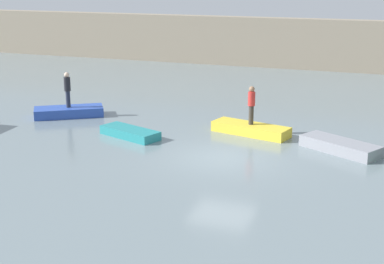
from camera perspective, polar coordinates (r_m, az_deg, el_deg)
ground_plane at (r=22.75m, az=3.11°, el=-2.51°), size 120.00×120.00×0.00m
embankment_wall at (r=43.79m, az=11.93°, el=8.54°), size 80.00×1.20×3.72m
rowboat_blue at (r=29.65m, az=-12.15°, el=1.98°), size 3.54×2.95×0.47m
rowboat_teal at (r=25.55m, az=-6.19°, el=-0.08°), size 3.05×1.97×0.38m
rowboat_yellow at (r=25.95m, az=5.86°, el=0.28°), size 3.71×1.93×0.46m
rowboat_grey at (r=24.09m, az=14.51°, el=-1.37°), size 3.45×2.61×0.47m
person_red_shirt at (r=25.66m, az=5.94°, el=2.88°), size 0.32×0.32×1.74m
person_dark_shirt at (r=29.39m, az=-12.29°, el=4.32°), size 0.32×0.32×1.78m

